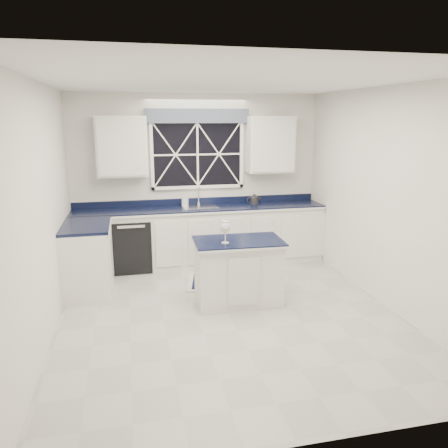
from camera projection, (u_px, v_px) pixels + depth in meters
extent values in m
plane|color=#A8A8A4|center=(228.00, 314.00, 5.30)|extent=(4.50, 4.50, 0.00)
cube|color=silver|center=(197.00, 179.00, 7.11)|extent=(4.00, 0.10, 2.70)
cube|color=white|center=(201.00, 237.00, 7.04)|extent=(3.98, 0.60, 0.90)
cube|color=white|center=(88.00, 259.00, 5.92)|extent=(0.60, 1.00, 0.90)
cube|color=black|center=(201.00, 208.00, 6.93)|extent=(3.98, 0.64, 0.04)
cube|color=black|center=(132.00, 243.00, 6.82)|extent=(0.60, 0.58, 0.82)
cube|color=black|center=(197.00, 154.00, 6.99)|extent=(1.40, 0.02, 1.00)
cube|color=slate|center=(197.00, 116.00, 6.79)|extent=(1.65, 0.04, 0.22)
cube|color=white|center=(122.00, 146.00, 6.57)|extent=(0.75, 0.34, 0.90)
cube|color=white|center=(270.00, 145.00, 7.07)|extent=(0.75, 0.34, 0.90)
cylinder|color=silver|center=(199.00, 203.00, 7.13)|extent=(0.05, 0.05, 0.04)
cylinder|color=silver|center=(198.00, 195.00, 7.10)|extent=(0.02, 0.02, 0.28)
cylinder|color=silver|center=(199.00, 188.00, 6.98)|extent=(0.02, 0.18, 0.02)
cube|color=white|center=(238.00, 272.00, 5.58)|extent=(1.07, 0.64, 0.79)
cube|color=black|center=(238.00, 241.00, 5.48)|extent=(1.12, 0.70, 0.04)
cube|color=#BBBBB6|center=(230.00, 282.00, 6.32)|extent=(1.34, 0.98, 0.01)
cube|color=#101C37|center=(230.00, 281.00, 6.31)|extent=(1.18, 0.82, 0.01)
cylinder|color=#2C2B2E|center=(254.00, 200.00, 7.18)|extent=(0.15, 0.15, 0.12)
cone|color=#2C2B2E|center=(254.00, 195.00, 7.16)|extent=(0.12, 0.12, 0.05)
torus|color=#2C2B2E|center=(250.00, 200.00, 7.16)|extent=(0.10, 0.02, 0.10)
cylinder|color=#2C2B2E|center=(259.00, 199.00, 7.19)|extent=(0.06, 0.01, 0.08)
cylinder|color=silver|center=(225.00, 243.00, 5.35)|extent=(0.09, 0.09, 0.01)
cylinder|color=silver|center=(225.00, 237.00, 5.33)|extent=(0.01, 0.01, 0.15)
ellipsoid|color=silver|center=(225.00, 227.00, 5.30)|extent=(0.12, 0.12, 0.15)
cylinder|color=#E1D577|center=(225.00, 229.00, 5.31)|extent=(0.10, 0.10, 0.06)
imported|color=silver|center=(185.00, 200.00, 6.99)|extent=(0.12, 0.12, 0.20)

